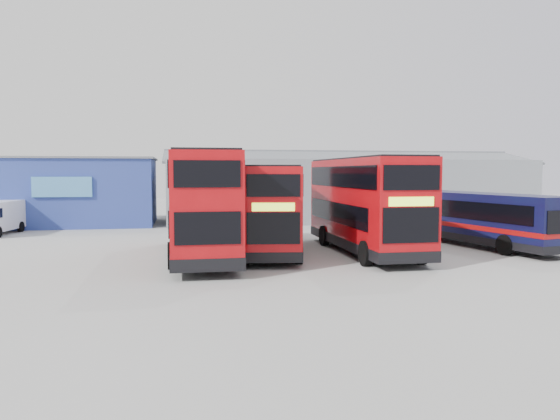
% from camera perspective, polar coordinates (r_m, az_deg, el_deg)
% --- Properties ---
extents(ground_plane, '(120.00, 120.00, 0.00)m').
position_cam_1_polar(ground_plane, '(26.78, 2.66, -4.66)').
color(ground_plane, '#979792').
rests_on(ground_plane, ground).
extents(office_block, '(12.30, 8.32, 5.12)m').
position_cam_1_polar(office_block, '(44.54, -20.76, 1.87)').
color(office_block, navy).
rests_on(office_block, ground).
extents(maintenance_shed, '(30.50, 12.00, 5.89)m').
position_cam_1_polar(maintenance_shed, '(47.90, 6.60, 2.27)').
color(maintenance_shed, gray).
rests_on(maintenance_shed, ground).
extents(double_decker_left, '(3.05, 11.67, 4.92)m').
position_cam_1_polar(double_decker_left, '(25.79, -8.30, 0.44)').
color(double_decker_left, '#B00A0F').
rests_on(double_decker_left, ground).
extents(double_decker_centre, '(3.87, 10.45, 4.32)m').
position_cam_1_polar(double_decker_centre, '(27.22, -0.99, 0.04)').
color(double_decker_centre, '#B00A0F').
rests_on(double_decker_centre, ground).
extents(double_decker_right, '(2.93, 11.21, 4.72)m').
position_cam_1_polar(double_decker_right, '(27.53, 8.77, 0.46)').
color(double_decker_right, '#B00A0F').
rests_on(double_decker_right, ground).
extents(single_decker_blue, '(4.42, 10.90, 2.89)m').
position_cam_1_polar(single_decker_blue, '(31.44, 20.28, -0.98)').
color(single_decker_blue, '#0B1133').
rests_on(single_decker_blue, ground).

